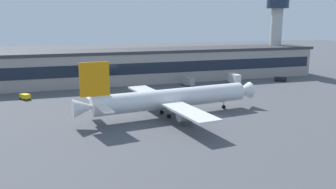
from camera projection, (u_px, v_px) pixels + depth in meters
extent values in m
plane|color=#4C4F54|center=(216.00, 117.00, 93.87)|extent=(600.00, 600.00, 0.00)
cube|color=#9E9993|center=(153.00, 66.00, 149.92)|extent=(146.35, 19.59, 12.33)
cube|color=#38383D|center=(153.00, 50.00, 148.51)|extent=(149.27, 19.98, 1.20)
cube|color=#192333|center=(160.00, 68.00, 140.65)|extent=(143.42, 0.16, 4.44)
cylinder|color=white|center=(173.00, 98.00, 94.81)|extent=(44.52, 10.80, 5.20)
cone|color=white|center=(243.00, 91.00, 104.83)|extent=(5.27, 5.50, 4.94)
cone|color=white|center=(84.00, 108.00, 84.68)|extent=(6.27, 5.37, 4.68)
cube|color=orange|center=(95.00, 79.00, 84.47)|extent=(7.29, 1.42, 8.32)
cube|color=white|center=(92.00, 98.00, 90.97)|extent=(3.57, 9.59, 0.30)
cube|color=white|center=(104.00, 108.00, 80.88)|extent=(3.57, 9.59, 0.30)
cube|color=white|center=(148.00, 92.00, 105.14)|extent=(8.49, 20.50, 0.50)
cube|color=white|center=(189.00, 112.00, 83.01)|extent=(8.49, 20.50, 0.50)
cylinder|color=#99999E|center=(155.00, 100.00, 103.31)|extent=(4.62, 3.38, 2.86)
cylinder|color=#99999E|center=(186.00, 115.00, 86.44)|extent=(4.62, 3.38, 2.86)
cylinder|color=black|center=(224.00, 107.00, 102.80)|extent=(1.15, 0.64, 1.10)
cylinder|color=slate|center=(224.00, 102.00, 102.52)|extent=(0.24, 0.24, 2.18)
cylinder|color=black|center=(162.00, 112.00, 96.82)|extent=(1.15, 0.64, 1.10)
cylinder|color=slate|center=(162.00, 107.00, 96.53)|extent=(0.24, 0.24, 2.18)
cylinder|color=black|center=(169.00, 116.00, 92.69)|extent=(1.15, 0.64, 1.10)
cylinder|color=slate|center=(169.00, 111.00, 92.41)|extent=(0.24, 0.24, 2.18)
cylinder|color=#B7B7B2|center=(275.00, 41.00, 171.13)|extent=(5.50, 5.50, 31.09)
cylinder|color=#1E2D42|center=(278.00, 4.00, 167.47)|extent=(10.44, 10.44, 4.00)
cube|color=white|center=(234.00, 79.00, 142.18)|extent=(3.01, 7.34, 3.80)
cube|color=black|center=(232.00, 76.00, 143.90)|extent=(2.53, 2.65, 0.95)
cylinder|color=black|center=(229.00, 82.00, 144.66)|extent=(0.34, 0.72, 0.70)
cylinder|color=black|center=(234.00, 82.00, 145.26)|extent=(0.34, 0.72, 0.70)
cylinder|color=black|center=(234.00, 84.00, 139.90)|extent=(0.34, 0.72, 0.70)
cylinder|color=black|center=(239.00, 84.00, 140.49)|extent=(0.34, 0.72, 0.70)
cube|color=gray|center=(188.00, 81.00, 138.30)|extent=(4.17, 6.45, 3.20)
cube|color=black|center=(185.00, 79.00, 139.46)|extent=(2.76, 2.69, 0.80)
cylinder|color=black|center=(182.00, 84.00, 139.65)|extent=(0.51, 0.76, 0.70)
cylinder|color=black|center=(186.00, 84.00, 140.91)|extent=(0.51, 0.76, 0.70)
cylinder|color=black|center=(189.00, 86.00, 136.36)|extent=(0.51, 0.76, 0.70)
cylinder|color=black|center=(193.00, 85.00, 137.62)|extent=(0.51, 0.76, 0.70)
cube|color=black|center=(280.00, 79.00, 148.88)|extent=(5.45, 4.69, 1.40)
cube|color=black|center=(284.00, 78.00, 148.55)|extent=(2.67, 2.91, 0.35)
cylinder|color=black|center=(284.00, 80.00, 149.79)|extent=(0.76, 0.62, 0.70)
cylinder|color=black|center=(285.00, 81.00, 147.56)|extent=(0.76, 0.62, 0.70)
cylinder|color=black|center=(276.00, 80.00, 150.50)|extent=(0.76, 0.62, 0.70)
cylinder|color=black|center=(276.00, 81.00, 148.26)|extent=(0.76, 0.62, 0.70)
cube|color=yellow|center=(25.00, 96.00, 114.56)|extent=(3.59, 4.11, 1.50)
cube|color=black|center=(23.00, 95.00, 115.12)|extent=(2.23, 2.04, 0.38)
cylinder|color=black|center=(21.00, 98.00, 114.83)|extent=(0.62, 0.75, 0.70)
cylinder|color=black|center=(26.00, 97.00, 116.18)|extent=(0.62, 0.75, 0.70)
cylinder|color=black|center=(25.00, 99.00, 113.24)|extent=(0.62, 0.75, 0.70)
cylinder|color=black|center=(30.00, 99.00, 114.59)|extent=(0.62, 0.75, 0.70)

